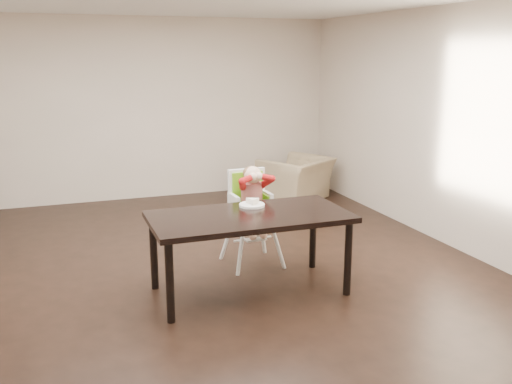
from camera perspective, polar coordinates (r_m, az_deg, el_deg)
ground at (r=5.70m, az=-5.85°, el=-8.72°), size 7.00×7.00×0.00m
room_walls at (r=5.28m, az=-6.34°, el=10.24°), size 6.02×7.02×2.71m
dining_table at (r=5.18m, az=-0.65°, el=-3.08°), size 1.80×0.90×0.75m
high_chair at (r=5.89m, az=-0.50°, el=-0.31°), size 0.46×0.46×1.05m
plate at (r=5.43m, az=-0.38°, el=-1.16°), size 0.30×0.30×0.07m
armchair at (r=8.63m, az=4.05°, el=2.02°), size 1.16×1.05×0.85m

